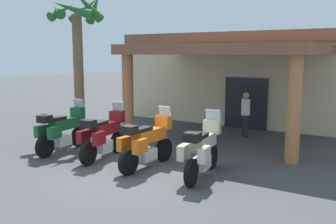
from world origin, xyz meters
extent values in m
plane|color=#424244|center=(0.00, 0.00, 0.00)|extent=(80.00, 80.00, 0.00)
cube|color=beige|center=(-0.15, 10.67, 1.77)|extent=(12.26, 6.96, 3.55)
cube|color=#1E2328|center=(0.00, 7.41, 1.05)|extent=(1.80, 0.18, 2.10)
cube|color=brown|center=(0.11, 5.15, 3.23)|extent=(6.83, 4.94, 0.35)
cylinder|color=#B27042|center=(-2.71, 3.10, 1.53)|extent=(0.40, 0.40, 3.05)
cylinder|color=#B27042|center=(3.10, 3.37, 1.53)|extent=(0.40, 0.40, 3.05)
cube|color=brown|center=(-0.15, 10.67, 3.77)|extent=(12.68, 7.38, 0.44)
cylinder|color=black|center=(-3.37, 1.33, 0.33)|extent=(0.22, 0.67, 0.66)
cylinder|color=black|center=(-3.17, -0.21, 0.33)|extent=(0.22, 0.67, 0.66)
cube|color=silver|center=(-3.27, 0.53, 0.37)|extent=(0.39, 0.60, 0.32)
cube|color=#19512D|center=(-3.29, 0.68, 0.88)|extent=(0.45, 1.18, 0.34)
cube|color=black|center=(-3.24, 0.34, 1.10)|extent=(0.36, 0.63, 0.10)
cube|color=#19512D|center=(-3.37, 1.31, 1.15)|extent=(0.47, 0.29, 0.36)
cube|color=#B2BCC6|center=(-3.38, 1.39, 1.43)|extent=(0.41, 0.17, 0.36)
cube|color=#19512D|center=(-3.45, -0.09, 0.76)|extent=(0.24, 0.46, 0.36)
cube|color=#19512D|center=(-2.94, -0.03, 0.76)|extent=(0.24, 0.46, 0.36)
cube|color=black|center=(-3.18, -0.16, 1.17)|extent=(0.40, 0.36, 0.22)
cylinder|color=black|center=(-1.79, 1.49, 0.33)|extent=(0.25, 0.67, 0.66)
cylinder|color=black|center=(-1.52, -0.03, 0.33)|extent=(0.25, 0.67, 0.66)
cube|color=silver|center=(-1.65, 0.70, 0.37)|extent=(0.41, 0.61, 0.32)
cube|color=maroon|center=(-1.68, 0.85, 0.88)|extent=(0.49, 1.18, 0.34)
cube|color=black|center=(-1.62, 0.51, 1.10)|extent=(0.38, 0.64, 0.10)
cube|color=maroon|center=(-1.78, 1.47, 1.15)|extent=(0.47, 0.31, 0.36)
cube|color=#B2BCC6|center=(-1.80, 1.55, 1.43)|extent=(0.41, 0.19, 0.36)
cube|color=maroon|center=(-1.80, 0.07, 0.76)|extent=(0.25, 0.46, 0.36)
cube|color=maroon|center=(-1.29, 0.16, 0.76)|extent=(0.25, 0.46, 0.36)
cube|color=black|center=(-1.53, 0.02, 1.17)|extent=(0.41, 0.38, 0.22)
cylinder|color=black|center=(-0.02, 1.49, 0.33)|extent=(0.15, 0.66, 0.66)
cylinder|color=black|center=(-0.04, -0.06, 0.33)|extent=(0.15, 0.66, 0.66)
cube|color=silver|center=(-0.03, 0.69, 0.37)|extent=(0.33, 0.57, 0.32)
cube|color=orange|center=(-0.03, 0.84, 0.88)|extent=(0.32, 1.15, 0.34)
cube|color=black|center=(-0.03, 0.49, 1.10)|extent=(0.29, 0.60, 0.10)
cube|color=orange|center=(-0.02, 1.47, 1.15)|extent=(0.44, 0.25, 0.36)
cube|color=#B2BCC6|center=(-0.01, 1.55, 1.43)|extent=(0.40, 0.12, 0.36)
cube|color=orange|center=(-0.30, 0.10, 0.76)|extent=(0.19, 0.44, 0.36)
cube|color=orange|center=(0.22, 0.09, 0.76)|extent=(0.19, 0.44, 0.36)
cube|color=black|center=(-0.04, -0.01, 1.17)|extent=(0.37, 0.33, 0.22)
cylinder|color=black|center=(1.45, 1.65, 0.33)|extent=(0.25, 0.67, 0.66)
cylinder|color=black|center=(1.72, 0.12, 0.33)|extent=(0.25, 0.67, 0.66)
cube|color=silver|center=(1.59, 0.86, 0.37)|extent=(0.41, 0.61, 0.32)
cube|color=beige|center=(1.57, 1.01, 0.88)|extent=(0.49, 1.18, 0.34)
cube|color=black|center=(1.63, 0.66, 1.10)|extent=(0.38, 0.64, 0.10)
cube|color=beige|center=(1.46, 1.63, 1.15)|extent=(0.47, 0.31, 0.36)
cube|color=#B2BCC6|center=(1.44, 1.71, 1.43)|extent=(0.41, 0.19, 0.36)
cube|color=beige|center=(1.44, 0.22, 0.76)|extent=(0.25, 0.46, 0.36)
cube|color=beige|center=(1.95, 0.31, 0.76)|extent=(0.25, 0.46, 0.36)
cube|color=black|center=(1.71, 0.17, 1.17)|extent=(0.41, 0.38, 0.22)
cylinder|color=black|center=(0.59, 5.91, 0.42)|extent=(0.14, 0.14, 0.83)
cylinder|color=black|center=(0.71, 5.78, 0.42)|extent=(0.14, 0.14, 0.83)
cylinder|color=white|center=(0.65, 5.84, 1.13)|extent=(0.32, 0.32, 0.59)
cylinder|color=white|center=(0.50, 6.01, 1.16)|extent=(0.09, 0.09, 0.56)
cylinder|color=white|center=(0.80, 5.68, 1.16)|extent=(0.09, 0.09, 0.56)
sphere|color=tan|center=(0.65, 5.84, 1.57)|extent=(0.23, 0.23, 0.23)
cylinder|color=brown|center=(-4.76, 2.69, 2.26)|extent=(0.37, 0.37, 4.51)
cone|color=#236028|center=(-4.08, 2.62, 4.76)|extent=(0.49, 1.34, 1.10)
cone|color=#236028|center=(-4.46, 3.30, 4.75)|extent=(1.33, 0.90, 1.10)
cone|color=#236028|center=(-5.01, 3.32, 4.75)|extent=(1.36, 0.82, 1.09)
cone|color=#236028|center=(-5.44, 2.59, 4.69)|extent=(0.54, 1.42, 0.92)
cone|color=#236028|center=(-5.11, 2.10, 4.64)|extent=(1.39, 1.03, 0.76)
cone|color=#236028|center=(-4.37, 2.13, 4.64)|extent=(1.35, 1.11, 0.76)
camera|label=1|loc=(6.06, -7.23, 3.09)|focal=40.45mm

